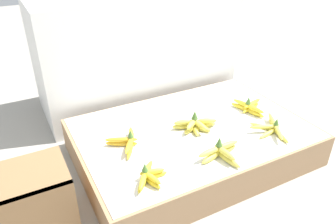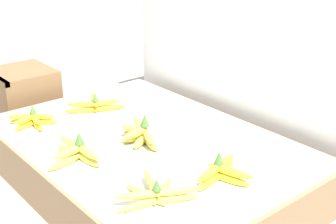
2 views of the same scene
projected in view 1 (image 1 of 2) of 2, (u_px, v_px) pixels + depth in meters
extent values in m
plane|color=gray|center=(191.00, 155.00, 1.91)|extent=(10.00, 10.00, 0.00)
cube|color=#997551|center=(192.00, 142.00, 1.87)|extent=(1.26, 0.87, 0.19)
cube|color=silver|center=(192.00, 128.00, 1.82)|extent=(1.22, 0.84, 0.00)
cube|color=white|center=(135.00, 51.00, 2.32)|extent=(1.34, 0.59, 0.79)
cube|color=olive|center=(35.00, 200.00, 1.40)|extent=(0.30, 0.28, 0.29)
cube|color=brown|center=(33.00, 196.00, 1.23)|extent=(0.30, 0.02, 0.02)
ellipsoid|color=yellow|center=(142.00, 184.00, 1.40)|extent=(0.09, 0.10, 0.02)
ellipsoid|color=yellow|center=(152.00, 182.00, 1.41)|extent=(0.06, 0.12, 0.02)
ellipsoid|color=yellow|center=(155.00, 175.00, 1.45)|extent=(0.11, 0.04, 0.02)
ellipsoid|color=yellow|center=(148.00, 171.00, 1.47)|extent=(0.09, 0.10, 0.02)
ellipsoid|color=yellow|center=(143.00, 181.00, 1.38)|extent=(0.08, 0.11, 0.02)
ellipsoid|color=yellow|center=(152.00, 177.00, 1.40)|extent=(0.06, 0.11, 0.02)
ellipsoid|color=yellow|center=(152.00, 172.00, 1.43)|extent=(0.12, 0.05, 0.02)
ellipsoid|color=yellow|center=(148.00, 168.00, 1.45)|extent=(0.10, 0.10, 0.02)
cone|color=#4C7533|center=(145.00, 167.00, 1.41)|extent=(0.03, 0.03, 0.04)
ellipsoid|color=#DBCC4C|center=(212.00, 157.00, 1.56)|extent=(0.14, 0.07, 0.03)
ellipsoid|color=#DBCC4C|center=(229.00, 160.00, 1.54)|extent=(0.05, 0.14, 0.03)
ellipsoid|color=#DBCC4C|center=(225.00, 150.00, 1.61)|extent=(0.14, 0.04, 0.03)
ellipsoid|color=#DBCC4C|center=(210.00, 152.00, 1.55)|extent=(0.14, 0.04, 0.03)
ellipsoid|color=#DBCC4C|center=(225.00, 152.00, 1.55)|extent=(0.04, 0.14, 0.03)
ellipsoid|color=#DBCC4C|center=(226.00, 145.00, 1.60)|extent=(0.14, 0.03, 0.03)
cone|color=#4C7533|center=(219.00, 141.00, 1.56)|extent=(0.04, 0.04, 0.05)
ellipsoid|color=#DBCC4C|center=(273.00, 126.00, 1.81)|extent=(0.10, 0.16, 0.02)
ellipsoid|color=#DBCC4C|center=(265.00, 127.00, 1.80)|extent=(0.11, 0.15, 0.02)
ellipsoid|color=#DBCC4C|center=(270.00, 133.00, 1.75)|extent=(0.17, 0.05, 0.02)
ellipsoid|color=#DBCC4C|center=(280.00, 134.00, 1.74)|extent=(0.06, 0.17, 0.02)
ellipsoid|color=#DBCC4C|center=(273.00, 121.00, 1.81)|extent=(0.10, 0.16, 0.02)
ellipsoid|color=#DBCC4C|center=(264.00, 127.00, 1.76)|extent=(0.16, 0.09, 0.02)
ellipsoid|color=#DBCC4C|center=(278.00, 131.00, 1.72)|extent=(0.10, 0.16, 0.02)
cone|color=#4C7533|center=(277.00, 121.00, 1.75)|extent=(0.03, 0.03, 0.04)
ellipsoid|color=gold|center=(132.00, 138.00, 1.71)|extent=(0.09, 0.16, 0.03)
ellipsoid|color=gold|center=(121.00, 143.00, 1.66)|extent=(0.16, 0.10, 0.03)
ellipsoid|color=gold|center=(130.00, 149.00, 1.62)|extent=(0.10, 0.16, 0.03)
ellipsoid|color=gold|center=(131.00, 136.00, 1.68)|extent=(0.08, 0.17, 0.03)
ellipsoid|color=gold|center=(121.00, 140.00, 1.65)|extent=(0.16, 0.10, 0.03)
ellipsoid|color=gold|center=(130.00, 144.00, 1.61)|extent=(0.11, 0.15, 0.03)
cone|color=#4C7533|center=(131.00, 134.00, 1.63)|extent=(0.03, 0.03, 0.04)
ellipsoid|color=#DBCC4C|center=(182.00, 126.00, 1.80)|extent=(0.11, 0.07, 0.03)
ellipsoid|color=#DBCC4C|center=(190.00, 129.00, 1.78)|extent=(0.11, 0.08, 0.03)
ellipsoid|color=#DBCC4C|center=(196.00, 130.00, 1.77)|extent=(0.07, 0.11, 0.03)
ellipsoid|color=#DBCC4C|center=(202.00, 128.00, 1.78)|extent=(0.08, 0.11, 0.03)
ellipsoid|color=#DBCC4C|center=(206.00, 125.00, 1.82)|extent=(0.11, 0.06, 0.03)
ellipsoid|color=#DBCC4C|center=(184.00, 122.00, 1.78)|extent=(0.11, 0.06, 0.03)
ellipsoid|color=#DBCC4C|center=(191.00, 125.00, 1.76)|extent=(0.11, 0.09, 0.03)
ellipsoid|color=#DBCC4C|center=(200.00, 125.00, 1.76)|extent=(0.04, 0.11, 0.03)
ellipsoid|color=#DBCC4C|center=(207.00, 121.00, 1.79)|extent=(0.11, 0.08, 0.03)
cone|color=#4C7533|center=(195.00, 115.00, 1.77)|extent=(0.04, 0.04, 0.05)
ellipsoid|color=yellow|center=(253.00, 112.00, 1.94)|extent=(0.06, 0.16, 0.03)
ellipsoid|color=yellow|center=(251.00, 108.00, 1.99)|extent=(0.16, 0.07, 0.03)
ellipsoid|color=yellow|center=(242.00, 108.00, 1.99)|extent=(0.08, 0.16, 0.03)
ellipsoid|color=yellow|center=(253.00, 108.00, 1.93)|extent=(0.06, 0.16, 0.03)
ellipsoid|color=yellow|center=(252.00, 103.00, 1.98)|extent=(0.16, 0.07, 0.03)
ellipsoid|color=yellow|center=(244.00, 104.00, 1.97)|extent=(0.07, 0.16, 0.03)
cone|color=#4C7533|center=(249.00, 100.00, 1.93)|extent=(0.03, 0.03, 0.04)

